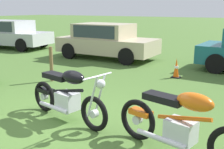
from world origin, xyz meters
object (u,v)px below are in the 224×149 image
Objects in this scene: motorcycle_black at (67,95)px; car_beige at (106,39)px; car_silver at (10,33)px; fence_post_wooden at (51,64)px; traffic_cone at (176,69)px; motorcycle_orange at (181,124)px.

motorcycle_black is 6.63m from car_beige.
car_silver is 7.67m from fence_post_wooden.
motorcycle_black is 3.02m from fence_post_wooden.
motorcycle_orange is at bearing -71.05° from traffic_cone.
car_beige is at bearing 141.79° from motorcycle_orange.
car_silver is 7.30× the size of traffic_cone.
car_beige is 4.14× the size of fence_post_wooden.
motorcycle_black is 3.41× the size of traffic_cone.
traffic_cone is (0.68, 4.23, -0.22)m from motorcycle_black.
car_beige is (-5.11, 6.14, 0.31)m from motorcycle_orange.
car_silver and car_beige have the same top height.
motorcycle_black is 2.20m from motorcycle_orange.
car_silver reaches higher than traffic_cone.
fence_post_wooden is at bearing -81.21° from car_beige.
motorcycle_black is 10.65m from car_silver.
car_beige is (-2.92, 5.95, 0.31)m from motorcycle_black.
car_silver is at bearing 179.30° from car_beige.
car_beige reaches higher than fence_post_wooden.
car_beige reaches higher than motorcycle_black.
motorcycle_black is at bearing -41.49° from fence_post_wooden.
motorcycle_black is 0.47× the size of car_silver.
traffic_cone is at bearing 91.38° from motorcycle_black.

